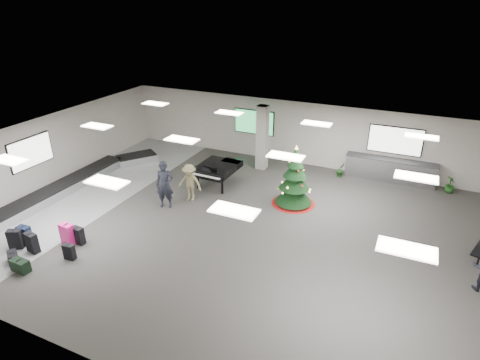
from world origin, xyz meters
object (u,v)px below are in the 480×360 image
at_px(traveler_b, 190,182).
at_px(grand_piano, 217,168).
at_px(potted_plant_right, 450,185).
at_px(potted_plant_left, 341,169).
at_px(baggage_carousel, 74,184).
at_px(traveler_a, 165,185).
at_px(service_counter, 390,170).
at_px(christmas_tree, 294,184).
at_px(pink_suitcase, 67,234).

bearing_deg(traveler_b, grand_piano, 71.77).
bearing_deg(potted_plant_right, potted_plant_left, -176.37).
height_order(baggage_carousel, traveler_b, traveler_b).
bearing_deg(traveler_a, traveler_b, 37.56).
xyz_separation_m(grand_piano, potted_plant_right, (9.68, 3.58, -0.47)).
xyz_separation_m(baggage_carousel, service_counter, (12.84, 6.73, 0.33)).
relative_size(service_counter, grand_piano, 1.94).
bearing_deg(traveler_a, grand_piano, 49.83).
xyz_separation_m(traveler_b, potted_plant_left, (5.33, 5.03, -0.44)).
height_order(baggage_carousel, grand_piano, grand_piano).
distance_m(grand_piano, traveler_b, 1.79).
distance_m(traveler_a, potted_plant_left, 8.43).
distance_m(potted_plant_left, potted_plant_right, 4.74).
relative_size(service_counter, potted_plant_left, 5.47).
bearing_deg(potted_plant_right, grand_piano, -159.73).
height_order(christmas_tree, traveler_a, christmas_tree).
xyz_separation_m(service_counter, potted_plant_left, (-2.17, -0.48, -0.18)).
height_order(grand_piano, potted_plant_left, grand_piano).
bearing_deg(grand_piano, traveler_a, -108.09).
distance_m(christmas_tree, potted_plant_left, 3.79).
relative_size(baggage_carousel, pink_suitcase, 12.25).
bearing_deg(pink_suitcase, baggage_carousel, 137.26).
bearing_deg(service_counter, traveler_b, -143.68).
bearing_deg(potted_plant_left, service_counter, 12.47).
relative_size(baggage_carousel, traveler_a, 4.89).
bearing_deg(service_counter, christmas_tree, -130.12).
bearing_deg(christmas_tree, grand_piano, 175.80).
bearing_deg(christmas_tree, potted_plant_right, 32.85).
bearing_deg(traveler_a, baggage_carousel, 163.00).
height_order(baggage_carousel, potted_plant_left, potted_plant_left).
relative_size(service_counter, pink_suitcase, 5.11).
distance_m(traveler_b, potted_plant_left, 7.34).
distance_m(christmas_tree, traveler_a, 5.28).
bearing_deg(christmas_tree, baggage_carousel, -164.02).
height_order(baggage_carousel, pink_suitcase, pink_suitcase).
xyz_separation_m(grand_piano, traveler_a, (-0.97, -2.70, 0.16)).
relative_size(baggage_carousel, potted_plant_left, 13.11).
height_order(service_counter, traveler_b, traveler_b).
bearing_deg(grand_piano, baggage_carousel, -150.83).
height_order(grand_piano, traveler_b, traveler_b).
xyz_separation_m(service_counter, christmas_tree, (-3.39, -4.03, 0.34)).
bearing_deg(pink_suitcase, potted_plant_left, 56.63).
distance_m(grand_piano, potted_plant_left, 5.95).
bearing_deg(traveler_a, christmas_tree, 6.95).
bearing_deg(pink_suitcase, traveler_b, 69.24).
bearing_deg(baggage_carousel, pink_suitcase, -47.23).
xyz_separation_m(baggage_carousel, potted_plant_left, (10.67, 6.25, 0.16)).
relative_size(service_counter, traveler_b, 2.50).
height_order(traveler_a, traveler_b, traveler_a).
bearing_deg(service_counter, baggage_carousel, -152.33).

